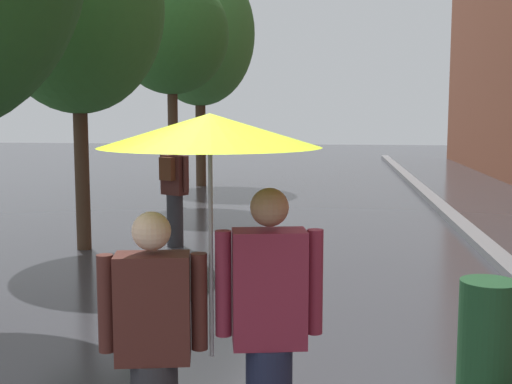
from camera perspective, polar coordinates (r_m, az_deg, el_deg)
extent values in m
cube|color=slate|center=(13.43, 16.75, -2.26)|extent=(0.30, 36.00, 0.12)
cylinder|color=#473323|center=(10.58, -14.72, 1.90)|extent=(0.22, 0.22, 2.50)
ellipsoid|color=#2D6628|center=(10.66, -15.15, 15.19)|extent=(2.62, 2.62, 3.22)
cylinder|color=#473323|center=(15.15, -7.13, 4.18)|extent=(0.23, 0.23, 2.84)
ellipsoid|color=#2D6628|center=(15.22, -7.27, 13.30)|extent=(2.55, 2.55, 2.65)
cylinder|color=#473323|center=(19.16, -4.77, 4.71)|extent=(0.29, 0.29, 2.80)
ellipsoid|color=#387533|center=(19.27, -4.86, 13.40)|extent=(3.11, 3.11, 4.04)
cube|color=#4C231E|center=(3.68, -8.85, -9.80)|extent=(0.43, 0.29, 0.59)
sphere|color=beige|center=(3.58, -8.97, -3.34)|extent=(0.21, 0.21, 0.21)
cylinder|color=#4C231E|center=(3.70, -12.77, -9.32)|extent=(0.09, 0.09, 0.53)
cylinder|color=#4C231E|center=(3.66, -4.90, -9.36)|extent=(0.09, 0.09, 0.53)
cube|color=maroon|center=(3.65, 1.15, -8.28)|extent=(0.43, 0.29, 0.65)
sphere|color=#9E7051|center=(3.56, 1.16, -1.32)|extent=(0.21, 0.21, 0.21)
cylinder|color=maroon|center=(3.63, -2.82, -7.85)|extent=(0.09, 0.09, 0.58)
cylinder|color=maroon|center=(3.68, 5.07, -7.69)|extent=(0.09, 0.09, 0.58)
cylinder|color=#9E9EA3|center=(3.61, -3.89, -5.16)|extent=(0.02, 0.02, 1.17)
cone|color=#BCE019|center=(3.53, -3.98, 5.30)|extent=(1.19, 1.19, 0.18)
cylinder|color=#1E4C28|center=(5.55, 19.24, -11.47)|extent=(0.44, 0.44, 0.85)
cylinder|color=#2D2D33|center=(10.64, -6.97, -2.44)|extent=(0.26, 0.26, 0.83)
cube|color=#4C231E|center=(10.54, -7.03, 1.46)|extent=(0.46, 0.39, 0.62)
sphere|color=beige|center=(10.51, -7.06, 3.83)|extent=(0.21, 0.21, 0.21)
cylinder|color=#4C231E|center=(10.72, -7.99, 1.70)|extent=(0.09, 0.09, 0.56)
cylinder|color=#4C231E|center=(10.37, -6.03, 1.55)|extent=(0.09, 0.09, 0.56)
cube|color=#592D19|center=(10.43, -7.57, 1.99)|extent=(0.30, 0.25, 0.36)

